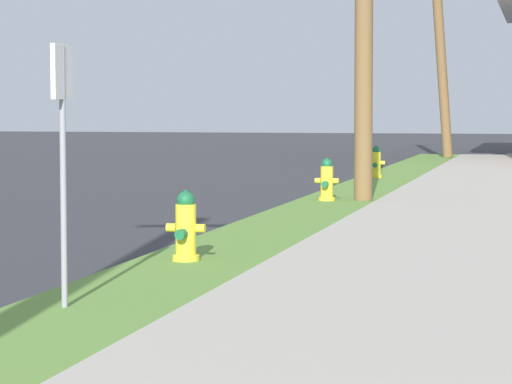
{
  "coord_description": "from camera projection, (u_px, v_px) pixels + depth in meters",
  "views": [
    {
      "loc": [
        4.24,
        -1.96,
        1.73
      ],
      "look_at": [
        0.62,
        12.87,
        0.64
      ],
      "focal_mm": 82.82,
      "sensor_mm": 36.0,
      "label": 1
    }
  ],
  "objects": [
    {
      "name": "utility_pole_background",
      "position": [
        438.0,
        14.0,
        38.13
      ],
      "size": [
        1.33,
        1.65,
        9.12
      ],
      "color": "brown",
      "rests_on": "grass_verge"
    },
    {
      "name": "fire_hydrant_fourth",
      "position": [
        376.0,
        164.0,
        27.4
      ],
      "size": [
        0.42,
        0.37,
        0.74
      ],
      "color": "yellow",
      "rests_on": "grass_verge"
    },
    {
      "name": "fire_hydrant_second",
      "position": [
        186.0,
        230.0,
        12.45
      ],
      "size": [
        0.42,
        0.38,
        0.74
      ],
      "color": "yellow",
      "rests_on": "grass_verge"
    },
    {
      "name": "fire_hydrant_third",
      "position": [
        327.0,
        182.0,
        20.58
      ],
      "size": [
        0.42,
        0.37,
        0.74
      ],
      "color": "yellow",
      "rests_on": "grass_verge"
    },
    {
      "name": "street_sign_post",
      "position": [
        63.0,
        120.0,
        9.45
      ],
      "size": [
        0.05,
        0.36,
        2.12
      ],
      "color": "gray",
      "rests_on": "grass_verge"
    }
  ]
}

